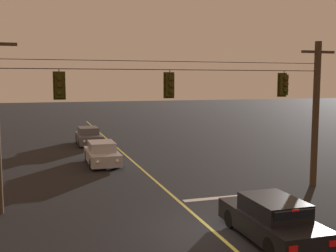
{
  "coord_description": "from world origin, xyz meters",
  "views": [
    {
      "loc": [
        -5.51,
        -12.38,
        5.13
      ],
      "look_at": [
        0.0,
        5.27,
        3.08
      ],
      "focal_mm": 43.6,
      "sensor_mm": 36.0,
      "label": 1
    }
  ],
  "objects_px": {
    "traffic_light_leftmost": "(59,86)",
    "traffic_light_left_inner": "(170,85)",
    "car_oncoming_lead": "(102,154)",
    "car_waiting_near_lane": "(272,220)",
    "car_oncoming_trailing": "(89,136)",
    "traffic_light_centre": "(284,85)"
  },
  "relations": [
    {
      "from": "traffic_light_leftmost",
      "to": "traffic_light_left_inner",
      "type": "relative_size",
      "value": 1.0
    },
    {
      "from": "car_oncoming_lead",
      "to": "traffic_light_left_inner",
      "type": "bearing_deg",
      "value": -78.02
    },
    {
      "from": "traffic_light_left_inner",
      "to": "car_waiting_near_lane",
      "type": "height_order",
      "value": "traffic_light_left_inner"
    },
    {
      "from": "car_oncoming_lead",
      "to": "car_oncoming_trailing",
      "type": "height_order",
      "value": "same"
    },
    {
      "from": "traffic_light_left_inner",
      "to": "car_waiting_near_lane",
      "type": "bearing_deg",
      "value": -72.03
    },
    {
      "from": "traffic_light_left_inner",
      "to": "car_oncoming_lead",
      "type": "height_order",
      "value": "traffic_light_left_inner"
    },
    {
      "from": "car_waiting_near_lane",
      "to": "car_oncoming_lead",
      "type": "bearing_deg",
      "value": 104.37
    },
    {
      "from": "car_waiting_near_lane",
      "to": "traffic_light_centre",
      "type": "bearing_deg",
      "value": 54.68
    },
    {
      "from": "traffic_light_leftmost",
      "to": "traffic_light_left_inner",
      "type": "bearing_deg",
      "value": 0.0
    },
    {
      "from": "traffic_light_centre",
      "to": "car_waiting_near_lane",
      "type": "distance_m",
      "value": 7.9
    },
    {
      "from": "traffic_light_centre",
      "to": "traffic_light_left_inner",
      "type": "bearing_deg",
      "value": 180.0
    },
    {
      "from": "car_waiting_near_lane",
      "to": "car_oncoming_trailing",
      "type": "distance_m",
      "value": 22.34
    },
    {
      "from": "traffic_light_leftmost",
      "to": "car_waiting_near_lane",
      "type": "bearing_deg",
      "value": -40.57
    },
    {
      "from": "traffic_light_leftmost",
      "to": "car_oncoming_trailing",
      "type": "distance_m",
      "value": 17.46
    },
    {
      "from": "traffic_light_leftmost",
      "to": "car_oncoming_lead",
      "type": "distance_m",
      "value": 9.8
    },
    {
      "from": "traffic_light_left_inner",
      "to": "car_oncoming_trailing",
      "type": "relative_size",
      "value": 0.28
    },
    {
      "from": "car_waiting_near_lane",
      "to": "car_oncoming_lead",
      "type": "distance_m",
      "value": 14.2
    },
    {
      "from": "traffic_light_leftmost",
      "to": "traffic_light_left_inner",
      "type": "height_order",
      "value": "same"
    },
    {
      "from": "traffic_light_leftmost",
      "to": "car_waiting_near_lane",
      "type": "xyz_separation_m",
      "value": [
        6.32,
        -5.41,
        -4.3
      ]
    },
    {
      "from": "car_oncoming_lead",
      "to": "car_oncoming_trailing",
      "type": "bearing_deg",
      "value": 89.29
    },
    {
      "from": "traffic_light_centre",
      "to": "car_oncoming_trailing",
      "type": "xyz_separation_m",
      "value": [
        -7.25,
        16.67,
        -4.3
      ]
    },
    {
      "from": "car_waiting_near_lane",
      "to": "car_oncoming_trailing",
      "type": "xyz_separation_m",
      "value": [
        -3.42,
        22.08,
        -0.0
      ]
    }
  ]
}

